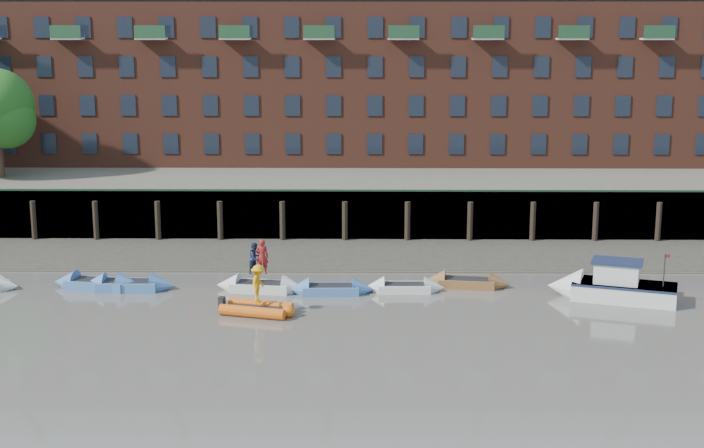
{
  "coord_description": "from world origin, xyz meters",
  "views": [
    {
      "loc": [
        3.19,
        -39.52,
        14.07
      ],
      "look_at": [
        2.57,
        12.0,
        3.2
      ],
      "focal_mm": 50.0,
      "sensor_mm": 36.0,
      "label": 1
    }
  ],
  "objects_px": {
    "rowboat_2": "(128,285)",
    "rib_tender": "(259,309)",
    "person_rower_a": "(262,256)",
    "rowboat_1": "(98,284)",
    "motor_launch": "(603,286)",
    "rowboat_4": "(331,289)",
    "person_rib_crew": "(258,284)",
    "rowboat_6": "(467,283)",
    "rowboat_5": "(404,288)",
    "rowboat_3": "(261,287)",
    "person_rower_b": "(255,258)"
  },
  "relations": [
    {
      "from": "rowboat_3",
      "to": "person_rower_b",
      "type": "xyz_separation_m",
      "value": [
        -0.28,
        0.15,
        1.51
      ]
    },
    {
      "from": "rowboat_2",
      "to": "rib_tender",
      "type": "distance_m",
      "value": 8.53
    },
    {
      "from": "person_rower_a",
      "to": "rowboat_1",
      "type": "bearing_deg",
      "value": -9.61
    },
    {
      "from": "rowboat_1",
      "to": "person_rower_a",
      "type": "height_order",
      "value": "person_rower_a"
    },
    {
      "from": "rowboat_6",
      "to": "motor_launch",
      "type": "xyz_separation_m",
      "value": [
        6.71,
        -2.19,
        0.44
      ]
    },
    {
      "from": "person_rower_b",
      "to": "motor_launch",
      "type": "bearing_deg",
      "value": -59.0
    },
    {
      "from": "rowboat_4",
      "to": "person_rib_crew",
      "type": "bearing_deg",
      "value": -135.01
    },
    {
      "from": "rowboat_4",
      "to": "rib_tender",
      "type": "distance_m",
      "value": 4.96
    },
    {
      "from": "rowboat_2",
      "to": "rib_tender",
      "type": "bearing_deg",
      "value": -30.07
    },
    {
      "from": "rowboat_3",
      "to": "person_rib_crew",
      "type": "relative_size",
      "value": 2.65
    },
    {
      "from": "rib_tender",
      "to": "person_rower_b",
      "type": "xyz_separation_m",
      "value": [
        -0.64,
        4.24,
        1.48
      ]
    },
    {
      "from": "motor_launch",
      "to": "person_rower_a",
      "type": "distance_m",
      "value": 17.6
    },
    {
      "from": "rib_tender",
      "to": "person_rib_crew",
      "type": "distance_m",
      "value": 1.25
    },
    {
      "from": "motor_launch",
      "to": "rib_tender",
      "type": "bearing_deg",
      "value": 27.91
    },
    {
      "from": "rib_tender",
      "to": "motor_launch",
      "type": "relative_size",
      "value": 0.55
    },
    {
      "from": "rowboat_2",
      "to": "motor_launch",
      "type": "distance_m",
      "value": 24.68
    },
    {
      "from": "rowboat_2",
      "to": "rowboat_3",
      "type": "height_order",
      "value": "rowboat_2"
    },
    {
      "from": "rowboat_5",
      "to": "rowboat_6",
      "type": "distance_m",
      "value": 3.5
    },
    {
      "from": "rowboat_5",
      "to": "motor_launch",
      "type": "height_order",
      "value": "motor_launch"
    },
    {
      "from": "rowboat_4",
      "to": "motor_launch",
      "type": "height_order",
      "value": "motor_launch"
    },
    {
      "from": "rowboat_1",
      "to": "rib_tender",
      "type": "height_order",
      "value": "rowboat_1"
    },
    {
      "from": "rowboat_3",
      "to": "person_rower_a",
      "type": "relative_size",
      "value": 2.67
    },
    {
      "from": "rowboat_4",
      "to": "person_rower_a",
      "type": "xyz_separation_m",
      "value": [
        -3.6,
        0.48,
        1.63
      ]
    },
    {
      "from": "rib_tender",
      "to": "person_rib_crew",
      "type": "relative_size",
      "value": 1.98
    },
    {
      "from": "rowboat_5",
      "to": "rib_tender",
      "type": "xyz_separation_m",
      "value": [
        -7.18,
        -4.09,
        0.05
      ]
    },
    {
      "from": "rowboat_3",
      "to": "rowboat_6",
      "type": "bearing_deg",
      "value": 13.59
    },
    {
      "from": "rowboat_5",
      "to": "rowboat_6",
      "type": "bearing_deg",
      "value": 15.9
    },
    {
      "from": "person_rower_a",
      "to": "person_rib_crew",
      "type": "relative_size",
      "value": 0.99
    },
    {
      "from": "rowboat_5",
      "to": "person_rib_crew",
      "type": "distance_m",
      "value": 8.35
    },
    {
      "from": "person_rower_b",
      "to": "person_rib_crew",
      "type": "bearing_deg",
      "value": -136.47
    },
    {
      "from": "rowboat_3",
      "to": "person_rower_a",
      "type": "height_order",
      "value": "person_rower_a"
    },
    {
      "from": "rowboat_6",
      "to": "person_rower_a",
      "type": "bearing_deg",
      "value": -167.24
    },
    {
      "from": "motor_launch",
      "to": "person_rib_crew",
      "type": "distance_m",
      "value": 17.53
    },
    {
      "from": "rowboat_1",
      "to": "rowboat_3",
      "type": "xyz_separation_m",
      "value": [
        8.69,
        -0.38,
        -0.01
      ]
    },
    {
      "from": "rowboat_3",
      "to": "person_rower_b",
      "type": "bearing_deg",
      "value": 159.57
    },
    {
      "from": "rowboat_3",
      "to": "motor_launch",
      "type": "xyz_separation_m",
      "value": [
        17.6,
        -1.21,
        0.43
      ]
    },
    {
      "from": "rowboat_4",
      "to": "person_rower_a",
      "type": "height_order",
      "value": "person_rower_a"
    },
    {
      "from": "person_rower_a",
      "to": "rowboat_5",
      "type": "bearing_deg",
      "value": 171.97
    },
    {
      "from": "rowboat_2",
      "to": "person_rib_crew",
      "type": "relative_size",
      "value": 2.63
    },
    {
      "from": "rowboat_5",
      "to": "rowboat_4",
      "type": "bearing_deg",
      "value": -173.98
    },
    {
      "from": "rowboat_1",
      "to": "person_rower_b",
      "type": "height_order",
      "value": "person_rower_b"
    },
    {
      "from": "person_rib_crew",
      "to": "rowboat_6",
      "type": "bearing_deg",
      "value": -54.03
    },
    {
      "from": "rib_tender",
      "to": "person_rower_a",
      "type": "xyz_separation_m",
      "value": [
        -0.27,
        4.15,
        1.59
      ]
    },
    {
      "from": "rowboat_3",
      "to": "rowboat_5",
      "type": "relative_size",
      "value": 1.17
    },
    {
      "from": "rowboat_2",
      "to": "motor_launch",
      "type": "bearing_deg",
      "value": -3.32
    },
    {
      "from": "rowboat_1",
      "to": "rowboat_3",
      "type": "bearing_deg",
      "value": 8.06
    },
    {
      "from": "person_rib_crew",
      "to": "person_rower_a",
      "type": "bearing_deg",
      "value": 13.98
    },
    {
      "from": "rowboat_2",
      "to": "rowboat_4",
      "type": "height_order",
      "value": "rowboat_2"
    },
    {
      "from": "rowboat_5",
      "to": "person_rib_crew",
      "type": "height_order",
      "value": "person_rib_crew"
    },
    {
      "from": "rowboat_6",
      "to": "rowboat_1",
      "type": "bearing_deg",
      "value": -170.3
    }
  ]
}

